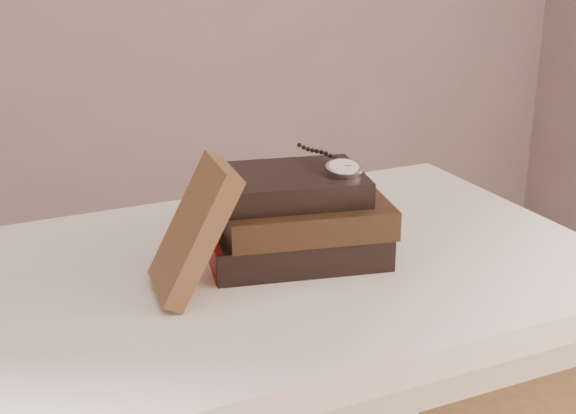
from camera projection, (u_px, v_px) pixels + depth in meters
name	position (u px, v px, depth m)	size (l,w,h in m)	color
table	(249.00, 325.00, 1.14)	(1.00, 0.60, 0.75)	white
book_stack	(296.00, 218.00, 1.12)	(0.27, 0.22, 0.12)	black
journal	(194.00, 230.00, 1.00)	(0.03, 0.11, 0.18)	#462E1B
pocket_watch	(342.00, 167.00, 1.10)	(0.06, 0.16, 0.02)	silver
eyeglasses	(225.00, 195.00, 1.18)	(0.12, 0.14, 0.05)	silver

